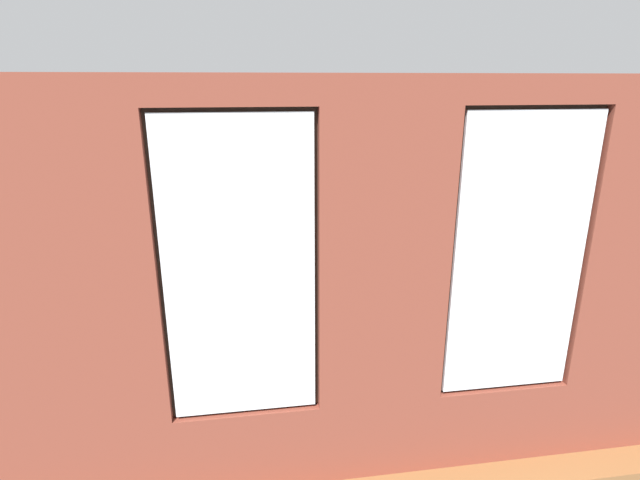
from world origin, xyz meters
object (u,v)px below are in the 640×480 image
(remote_silver, at_px, (288,285))
(tv_flatscreen, at_px, (100,251))
(potted_plant_mid_room_small, at_px, (355,278))
(potted_plant_by_left_couch, at_px, (433,251))
(cup_ceramic, at_px, (312,288))
(remote_black, at_px, (270,293))
(potted_plant_foreground_right, at_px, (147,237))
(coffee_table, at_px, (302,292))
(candle_jar, at_px, (302,284))
(potted_plant_corner_near_left, at_px, (448,212))
(couch_by_window, at_px, (283,395))
(media_console, at_px, (106,296))
(potted_plant_corner_far_left, at_px, (634,350))
(couch_left, at_px, (493,276))
(papasan_chair, at_px, (237,239))

(remote_silver, xyz_separation_m, tv_flatscreen, (2.46, -0.52, 0.45))
(potted_plant_mid_room_small, relative_size, potted_plant_by_left_couch, 1.09)
(cup_ceramic, xyz_separation_m, remote_black, (0.54, 0.00, -0.03))
(cup_ceramic, relative_size, potted_plant_foreground_right, 0.10)
(potted_plant_foreground_right, bearing_deg, potted_plant_by_left_couch, 171.59)
(coffee_table, distance_m, candle_jar, 0.11)
(cup_ceramic, xyz_separation_m, potted_plant_corner_near_left, (-2.86, -2.45, 0.29))
(cup_ceramic, relative_size, remote_black, 0.48)
(couch_by_window, relative_size, potted_plant_foreground_right, 2.41)
(media_console, bearing_deg, coffee_table, 167.01)
(cup_ceramic, distance_m, potted_plant_by_left_couch, 2.87)
(potted_plant_corner_far_left, height_order, potted_plant_corner_near_left, potted_plant_corner_near_left)
(candle_jar, bearing_deg, remote_silver, -28.13)
(couch_left, xyz_separation_m, tv_flatscreen, (5.47, -0.36, 0.55))
(candle_jar, relative_size, papasan_chair, 0.10)
(remote_black, bearing_deg, couch_by_window, 169.34)
(couch_by_window, relative_size, remote_silver, 11.38)
(coffee_table, bearing_deg, potted_plant_foreground_right, -44.12)
(potted_plant_foreground_right, bearing_deg, potted_plant_corner_far_left, 139.45)
(remote_black, xyz_separation_m, media_console, (2.21, -0.73, -0.21))
(couch_by_window, relative_size, tv_flatscreen, 1.55)
(coffee_table, relative_size, potted_plant_foreground_right, 1.81)
(remote_black, xyz_separation_m, potted_plant_foreground_right, (1.91, -2.39, 0.10))
(potted_plant_by_left_couch, bearing_deg, potted_plant_foreground_right, -8.41)
(coffee_table, relative_size, potted_plant_mid_room_small, 3.03)
(potted_plant_mid_room_small, distance_m, potted_plant_by_left_couch, 1.95)
(cup_ceramic, distance_m, potted_plant_corner_far_left, 3.59)
(coffee_table, relative_size, remote_black, 8.54)
(remote_black, height_order, papasan_chair, papasan_chair)
(couch_left, relative_size, potted_plant_foreground_right, 2.20)
(remote_silver, xyz_separation_m, potted_plant_corner_far_left, (-3.16, 2.37, 0.11))
(remote_black, xyz_separation_m, potted_plant_corner_near_left, (-3.41, -2.45, 0.32))
(remote_silver, xyz_separation_m, potted_plant_foreground_right, (2.16, -2.18, 0.10))
(papasan_chair, distance_m, potted_plant_by_left_couch, 3.35)
(potted_plant_by_left_couch, bearing_deg, coffee_table, 32.89)
(remote_silver, distance_m, potted_plant_foreground_right, 3.07)
(couch_left, bearing_deg, potted_plant_foreground_right, -113.66)
(tv_flatscreen, relative_size, potted_plant_by_left_couch, 2.84)
(media_console, height_order, potted_plant_corner_far_left, potted_plant_corner_far_left)
(couch_by_window, bearing_deg, potted_plant_foreground_right, -66.73)
(cup_ceramic, bearing_deg, potted_plant_by_left_couch, -143.97)
(couch_by_window, bearing_deg, potted_plant_corner_far_left, 178.34)
(candle_jar, xyz_separation_m, remote_black, (0.44, 0.12, -0.05))
(couch_by_window, xyz_separation_m, tv_flatscreen, (2.21, -2.79, 0.55))
(coffee_table, distance_m, potted_plant_corner_near_left, 3.80)
(papasan_chair, relative_size, potted_plant_mid_room_small, 2.46)
(remote_silver, distance_m, potted_plant_by_left_couch, 3.00)
(remote_silver, bearing_deg, potted_plant_foreground_right, 2.69)
(candle_jar, distance_m, media_console, 2.73)
(candle_jar, height_order, potted_plant_mid_room_small, candle_jar)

